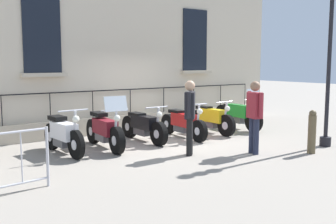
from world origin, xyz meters
TOP-DOWN VIEW (x-y plane):
  - ground_plane at (0.00, 0.00)m, footprint 60.00×60.00m
  - building_facade at (-2.55, 0.00)m, footprint 0.82×12.11m
  - motorcycle_white at (-0.24, -2.91)m, footprint 1.96×0.71m
  - motorcycle_maroon at (-0.26, -1.84)m, footprint 2.17×0.68m
  - motorcycle_black at (-0.46, -0.57)m, footprint 2.10×0.68m
  - motorcycle_red at (-0.24, 0.62)m, footprint 2.12×0.67m
  - motorcycle_yellow at (-0.33, 1.76)m, footprint 1.97×0.63m
  - motorcycle_green at (-0.43, 2.99)m, footprint 2.22×0.59m
  - lamppost at (2.79, 2.89)m, footprint 0.29×0.99m
  - bollard at (3.07, 1.89)m, footprint 0.19×0.19m
  - pedestrian_standing at (2.30, 0.75)m, footprint 0.52×0.29m
  - pedestrian_walking at (1.53, -0.57)m, footprint 0.41×0.41m

SIDE VIEW (x-z plane):
  - ground_plane at x=0.00m, z-range 0.00..0.00m
  - motorcycle_red at x=-0.24m, z-range -0.10..0.93m
  - motorcycle_black at x=-0.46m, z-range -0.09..0.92m
  - motorcycle_yellow at x=-0.33m, z-range -0.07..0.94m
  - motorcycle_maroon at x=-0.26m, z-range -0.23..1.13m
  - motorcycle_white at x=-0.24m, z-range -0.10..1.01m
  - motorcycle_green at x=-0.43m, z-range -0.19..1.14m
  - bollard at x=3.07m, z-range 0.00..1.04m
  - pedestrian_standing at x=2.30m, z-range 0.11..1.82m
  - pedestrian_walking at x=1.53m, z-range 0.12..1.85m
  - lamppost at x=2.79m, z-range 0.80..5.36m
  - building_facade at x=-2.55m, z-range -0.08..7.78m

